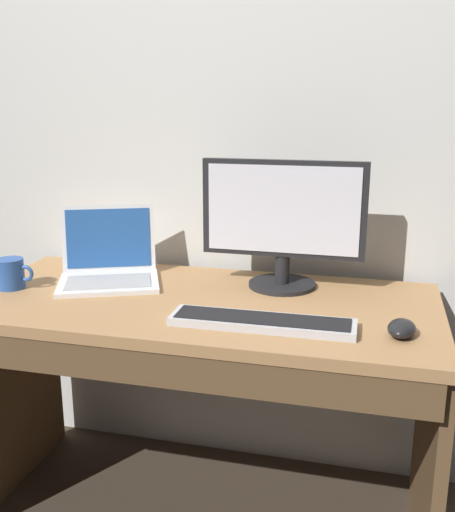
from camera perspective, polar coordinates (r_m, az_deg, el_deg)
ground_plane at (r=2.17m, az=-2.50°, el=-23.32°), size 14.00×14.00×0.00m
back_wall at (r=2.10m, az=0.33°, el=19.47°), size 4.79×0.04×3.02m
desk at (r=1.86m, az=-2.84°, el=-9.94°), size 1.43×0.67×0.76m
laptop_white at (r=2.00m, az=-11.32°, el=-1.24°), size 0.40×0.38×0.24m
external_monitor at (r=1.86m, az=5.34°, el=3.38°), size 0.51×0.21×0.41m
wired_keyboard at (r=1.59m, az=3.33°, el=-6.33°), size 0.50×0.12×0.02m
computer_mouse at (r=1.59m, az=16.35°, el=-6.67°), size 0.09×0.12×0.04m
coffee_mug at (r=2.01m, az=-20.01°, el=-1.59°), size 0.12×0.09×0.10m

